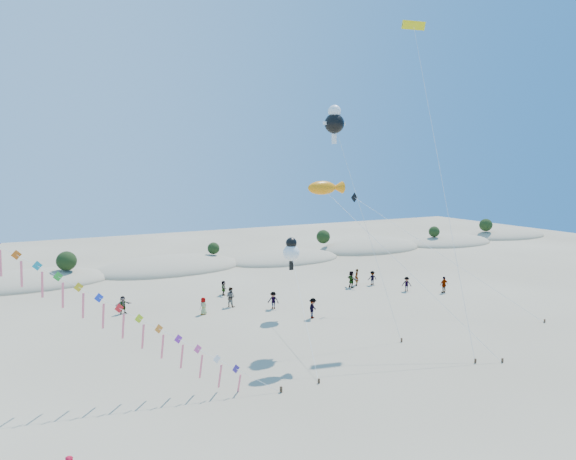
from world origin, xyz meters
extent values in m
plane|color=gray|center=(0.00, 0.00, 0.00)|extent=(160.00, 160.00, 0.00)
ellipsoid|color=gray|center=(-16.00, 44.60, 0.00)|extent=(17.60, 9.68, 3.00)
ellipsoid|color=#223212|center=(-16.00, 44.60, 0.83)|extent=(14.08, 6.34, 0.70)
ellipsoid|color=gray|center=(0.00, 45.30, 0.00)|extent=(19.00, 10.45, 3.40)
ellipsoid|color=#223212|center=(0.00, 45.30, 0.94)|extent=(15.20, 6.84, 0.76)
ellipsoid|color=gray|center=(16.00, 43.90, 0.00)|extent=(16.40, 9.02, 2.80)
ellipsoid|color=#223212|center=(16.00, 43.90, 0.77)|extent=(13.12, 5.90, 0.66)
ellipsoid|color=gray|center=(32.00, 45.70, 0.00)|extent=(18.00, 9.90, 3.80)
ellipsoid|color=#223212|center=(32.00, 45.70, 1.04)|extent=(14.40, 6.48, 0.72)
ellipsoid|color=gray|center=(48.00, 44.50, 0.00)|extent=(16.80, 9.24, 3.00)
ellipsoid|color=#223212|center=(48.00, 44.50, 0.83)|extent=(13.44, 6.05, 0.67)
ellipsoid|color=gray|center=(64.00, 45.90, 0.00)|extent=(17.60, 9.68, 3.20)
ellipsoid|color=#223212|center=(64.00, 45.90, 0.88)|extent=(14.08, 6.34, 0.70)
sphere|color=black|center=(-12.00, 43.40, 2.48)|extent=(2.20, 2.20, 2.20)
sphere|color=black|center=(6.00, 45.40, 2.24)|extent=(1.60, 1.60, 1.60)
sphere|color=black|center=(24.00, 46.80, 2.44)|extent=(2.10, 2.10, 2.10)
sphere|color=black|center=(44.00, 44.10, 2.32)|extent=(1.80, 1.80, 1.80)
sphere|color=black|center=(58.00, 45.60, 2.52)|extent=(2.30, 2.30, 2.30)
cube|color=#3F2D1E|center=(-2.28, 8.17, 0.17)|extent=(0.12, 0.12, 0.35)
cylinder|color=silver|center=(-16.23, 14.45, 8.76)|extent=(27.94, 12.57, 17.54)
cube|color=#36228B|center=(-4.65, 9.24, 1.49)|extent=(1.07, 0.42, 1.12)
cube|color=#FF6B89|center=(-4.47, 9.29, 0.39)|extent=(0.19, 0.45, 1.55)
cube|color=white|center=(-5.63, 9.68, 2.11)|extent=(1.07, 0.42, 1.12)
cube|color=#FF6B89|center=(-5.45, 9.73, 1.01)|extent=(0.19, 0.45, 1.55)
cube|color=#EE4B9D|center=(-6.62, 10.12, 2.72)|extent=(1.07, 0.42, 1.12)
cube|color=#FF6B89|center=(-6.44, 10.17, 1.62)|extent=(0.19, 0.45, 1.55)
cube|color=purple|center=(-7.60, 10.56, 3.34)|extent=(1.07, 0.42, 1.12)
cube|color=#FF6B89|center=(-7.42, 10.61, 2.24)|extent=(0.19, 0.45, 1.55)
cube|color=orange|center=(-8.58, 11.01, 3.96)|extent=(1.07, 0.42, 1.12)
cube|color=#FF6B89|center=(-8.40, 11.06, 2.86)|extent=(0.19, 0.45, 1.55)
cube|color=#BAE01A|center=(-9.56, 11.45, 4.57)|extent=(1.07, 0.42, 1.12)
cube|color=#FF6B89|center=(-9.38, 11.50, 3.47)|extent=(0.19, 0.45, 1.55)
cube|color=red|center=(-10.54, 11.89, 5.19)|extent=(1.07, 0.42, 1.12)
cube|color=#FF6B89|center=(-10.36, 11.94, 4.09)|extent=(0.19, 0.45, 1.55)
cube|color=blue|center=(-11.53, 12.33, 5.81)|extent=(1.07, 0.42, 1.12)
cube|color=#FF6B89|center=(-11.35, 12.38, 4.71)|extent=(0.19, 0.45, 1.55)
cube|color=gold|center=(-12.51, 12.77, 6.42)|extent=(1.07, 0.42, 1.12)
cube|color=#FF6B89|center=(-12.33, 12.82, 5.32)|extent=(0.19, 0.45, 1.55)
cube|color=green|center=(-13.49, 13.21, 7.04)|extent=(1.07, 0.42, 1.12)
cube|color=#FF6B89|center=(-13.31, 13.26, 5.94)|extent=(0.19, 0.45, 1.55)
cube|color=#1798AC|center=(-14.47, 13.65, 7.66)|extent=(1.07, 0.42, 1.12)
cube|color=#FF6B89|center=(-14.29, 13.70, 6.56)|extent=(0.19, 0.45, 1.55)
cube|color=orange|center=(-15.46, 14.10, 8.27)|extent=(1.07, 0.42, 1.12)
cube|color=#FF6B89|center=(-15.28, 14.15, 7.17)|extent=(0.19, 0.45, 1.55)
cube|color=#FF6B89|center=(-16.26, 14.59, 7.79)|extent=(0.19, 0.45, 1.55)
cube|color=#3F2D1E|center=(12.86, 5.26, 0.15)|extent=(0.10, 0.10, 0.30)
cylinder|color=silver|center=(8.15, 9.26, 5.79)|extent=(9.44, 8.04, 11.61)
ellipsoid|color=orange|center=(3.45, 13.27, 11.59)|extent=(2.20, 0.97, 0.97)
cone|color=orange|center=(4.68, 13.27, 11.59)|extent=(0.88, 0.88, 0.88)
cube|color=#3F2D1E|center=(0.28, 8.18, 0.15)|extent=(0.10, 0.10, 0.30)
cylinder|color=silver|center=(2.70, 14.65, 2.79)|extent=(4.86, 12.95, 5.61)
sphere|color=white|center=(5.12, 21.12, 5.58)|extent=(1.45, 1.45, 1.45)
sphere|color=black|center=(5.12, 21.12, 6.46)|extent=(0.97, 0.97, 0.97)
cube|color=black|center=(5.12, 21.12, 4.46)|extent=(0.35, 0.18, 0.80)
cube|color=#3F2D1E|center=(9.37, 11.34, 0.15)|extent=(0.10, 0.10, 0.30)
cylinder|color=silver|center=(8.12, 14.23, 8.22)|extent=(2.54, 5.82, 16.44)
sphere|color=black|center=(6.86, 17.12, 16.44)|extent=(1.56, 1.56, 1.56)
sphere|color=white|center=(6.86, 17.12, 17.37)|extent=(1.02, 1.02, 1.02)
cube|color=white|center=(6.86, 17.12, 15.26)|extent=(0.35, 0.18, 0.80)
cube|color=white|center=(6.16, 17.12, 16.44)|extent=(0.60, 0.15, 0.25)
cube|color=white|center=(7.56, 17.12, 16.44)|extent=(0.60, 0.15, 0.25)
cube|color=#3F2D1E|center=(11.18, 6.03, 0.15)|extent=(0.10, 0.10, 0.30)
cylinder|color=silver|center=(13.03, 11.74, 12.47)|extent=(3.73, 11.46, 24.96)
cube|color=yellow|center=(14.88, 17.46, 24.95)|extent=(2.11, 0.86, 0.74)
cube|color=black|center=(14.88, 17.48, 24.95)|extent=(2.04, 0.53, 0.19)
cube|color=#3F2D1E|center=(23.14, 9.40, 0.15)|extent=(0.10, 0.10, 0.30)
cylinder|color=silver|center=(17.69, 15.66, 5.09)|extent=(10.92, 12.55, 10.20)
cube|color=black|center=(12.25, 21.92, 10.18)|extent=(0.92, 0.27, 0.94)
imported|color=slate|center=(1.16, 25.88, 0.94)|extent=(1.11, 1.15, 1.88)
imported|color=slate|center=(-1.81, 24.73, 0.77)|extent=(0.89, 0.78, 1.54)
imported|color=slate|center=(6.30, 19.34, 0.89)|extent=(1.31, 1.25, 1.79)
imported|color=slate|center=(4.44, 23.42, 0.81)|extent=(1.18, 1.14, 1.62)
imported|color=slate|center=(15.38, 26.68, 0.92)|extent=(0.63, 1.74, 1.84)
imported|color=slate|center=(18.18, 26.68, 0.78)|extent=(1.12, 0.79, 1.57)
imported|color=slate|center=(16.50, 27.32, 0.91)|extent=(0.65, 0.78, 1.83)
imported|color=slate|center=(-8.16, 28.25, 0.80)|extent=(1.56, 0.86, 1.60)
imported|color=slate|center=(22.76, 20.51, 0.86)|extent=(1.04, 0.49, 1.73)
imported|color=slate|center=(19.72, 22.79, 0.77)|extent=(1.14, 1.07, 1.55)
imported|color=slate|center=(1.97, 30.08, 0.75)|extent=(0.76, 1.46, 1.50)
camera|label=1|loc=(-13.99, -15.64, 13.02)|focal=30.00mm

